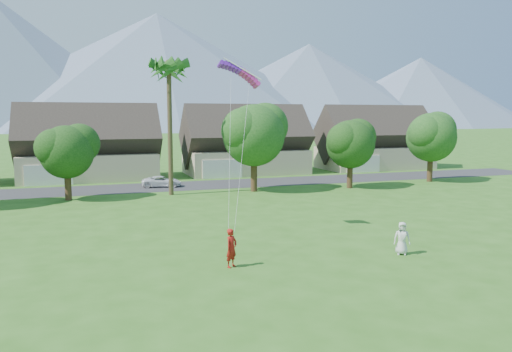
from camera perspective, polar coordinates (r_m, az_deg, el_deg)
name	(u,v)px	position (r m, az deg, el deg)	size (l,w,h in m)	color
ground	(335,295)	(21.31, 9.05, -13.31)	(500.00, 500.00, 0.00)	#2D6019
street	(182,186)	(52.98, -8.50, -1.13)	(90.00, 7.00, 0.01)	#2D2D30
kite_flyer	(231,248)	(24.48, -2.82, -8.22)	(0.69, 0.45, 1.90)	#9E1812
watcher	(402,238)	(27.74, 16.34, -6.84)	(0.86, 0.56, 1.75)	silver
parked_car	(162,182)	(52.58, -10.72, -0.62)	(1.87, 4.06, 1.13)	white
mountain_ridge	(121,75)	(279.17, -15.18, 11.12)	(540.00, 240.00, 70.00)	slate
houses_row	(171,148)	(61.54, -9.64, 3.17)	(72.75, 8.19, 8.86)	beige
tree_row	(181,143)	(46.35, -8.61, 3.79)	(62.27, 6.67, 8.45)	#47301C
fan_palm	(169,66)	(46.93, -9.95, 12.26)	(3.00, 3.00, 13.80)	#4C3D26
parafoil_kite	(240,71)	(30.90, -1.80, 11.86)	(2.87, 1.22, 0.50)	#761CD5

